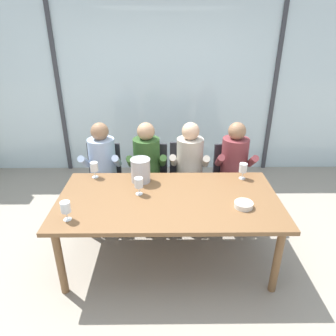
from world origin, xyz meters
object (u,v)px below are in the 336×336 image
object	(u,v)px
person_beige_jumper	(189,166)
wine_glass_center_pour	(243,168)
dining_table	(168,204)
person_olive_shirt	(147,166)
person_pale_blue_shirt	(102,166)
person_maroon_top	(235,166)
chair_center	(186,173)
wine_glass_by_right_taster	(66,208)
wine_glass_near_bucket	(139,183)
ice_bucket_primary	(141,170)
chair_near_curtain	(103,173)
chair_left_of_center	(150,174)
tasting_bowl	(244,205)
wine_glass_by_left_taster	(94,167)
chair_right_of_center	(231,174)

from	to	relation	value
person_beige_jumper	wine_glass_center_pour	world-z (taller)	person_beige_jumper
dining_table	person_olive_shirt	world-z (taller)	person_olive_shirt
person_pale_blue_shirt	person_maroon_top	bearing A→B (deg)	-1.70
person_olive_shirt	person_maroon_top	world-z (taller)	same
dining_table	person_pale_blue_shirt	xyz separation A→B (m)	(-0.79, 0.81, 0.03)
chair_center	person_pale_blue_shirt	distance (m)	1.05
person_pale_blue_shirt	wine_glass_by_right_taster	world-z (taller)	person_pale_blue_shirt
person_beige_jumper	wine_glass_near_bucket	xyz separation A→B (m)	(-0.55, -0.74, 0.16)
person_olive_shirt	wine_glass_center_pour	bearing A→B (deg)	-24.65
person_beige_jumper	wine_glass_near_bucket	size ratio (longest dim) A/B	6.95
ice_bucket_primary	wine_glass_center_pour	distance (m)	1.08
chair_near_curtain	wine_glass_near_bucket	distance (m)	1.09
ice_bucket_primary	wine_glass_center_pour	world-z (taller)	ice_bucket_primary
wine_glass_near_bucket	wine_glass_by_right_taster	bearing A→B (deg)	-143.53
wine_glass_near_bucket	wine_glass_center_pour	size ratio (longest dim) A/B	1.00
ice_bucket_primary	dining_table	bearing A→B (deg)	-50.71
person_olive_shirt	chair_left_of_center	bearing A→B (deg)	76.40
chair_center	tasting_bowl	bearing A→B (deg)	-67.82
chair_center	person_pale_blue_shirt	world-z (taller)	person_pale_blue_shirt
chair_center	wine_glass_center_pour	xyz separation A→B (m)	(0.56, -0.58, 0.33)
ice_bucket_primary	wine_glass_by_left_taster	size ratio (longest dim) A/B	1.46
person_olive_shirt	chair_near_curtain	bearing A→B (deg)	161.85
wine_glass_center_pour	chair_left_of_center	bearing A→B (deg)	151.61
chair_near_curtain	person_beige_jumper	size ratio (longest dim) A/B	0.74
chair_center	tasting_bowl	distance (m)	1.25
chair_left_of_center	wine_glass_center_pour	bearing A→B (deg)	-22.76
chair_near_curtain	person_beige_jumper	distance (m)	1.11
chair_right_of_center	person_olive_shirt	bearing A→B (deg)	178.94
chair_right_of_center	person_olive_shirt	world-z (taller)	person_olive_shirt
chair_right_of_center	tasting_bowl	bearing A→B (deg)	-104.51
chair_center	person_beige_jumper	world-z (taller)	person_beige_jumper
chair_center	person_beige_jumper	bearing A→B (deg)	-80.27
person_beige_jumper	wine_glass_center_pour	bearing A→B (deg)	-32.44
chair_near_curtain	wine_glass_by_left_taster	distance (m)	0.62
wine_glass_by_left_taster	chair_right_of_center	bearing A→B (deg)	17.30
chair_right_of_center	chair_center	bearing A→B (deg)	168.33
wine_glass_by_left_taster	person_pale_blue_shirt	bearing A→B (deg)	90.12
chair_near_curtain	tasting_bowl	bearing A→B (deg)	-30.96
chair_left_of_center	chair_right_of_center	xyz separation A→B (m)	(1.03, -0.01, 0.00)
chair_near_curtain	chair_left_of_center	world-z (taller)	same
tasting_bowl	chair_center	bearing A→B (deg)	111.14
chair_near_curtain	chair_center	xyz separation A→B (m)	(1.06, 0.01, 0.00)
chair_center	person_maroon_top	bearing A→B (deg)	-15.04
dining_table	wine_glass_by_left_taster	xyz separation A→B (m)	(-0.79, 0.44, 0.19)
chair_right_of_center	dining_table	bearing A→B (deg)	-138.63
chair_near_curtain	person_maroon_top	distance (m)	1.64
chair_near_curtain	wine_glass_by_right_taster	distance (m)	1.36
person_maroon_top	wine_glass_by_right_taster	size ratio (longest dim) A/B	6.95
dining_table	chair_right_of_center	world-z (taller)	chair_right_of_center
tasting_bowl	wine_glass_center_pour	distance (m)	0.59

